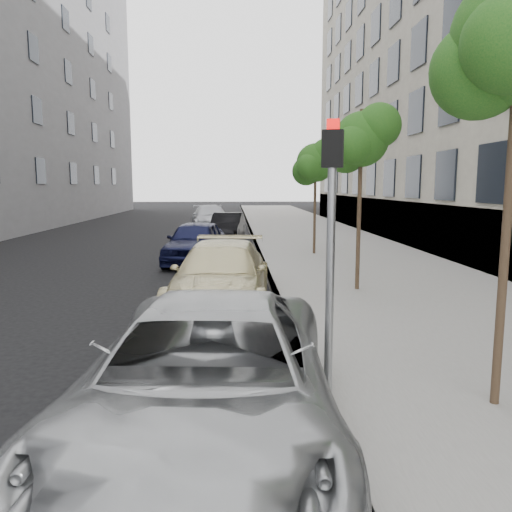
{
  "coord_description": "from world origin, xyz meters",
  "views": [
    {
      "loc": [
        0.16,
        -3.89,
        2.66
      ],
      "look_at": [
        0.54,
        4.27,
        1.5
      ],
      "focal_mm": 35.0,
      "sensor_mm": 36.0,
      "label": 1
    }
  ],
  "objects": [
    {
      "name": "ground",
      "position": [
        0.0,
        0.0,
        0.0
      ],
      "size": [
        160.0,
        160.0,
        0.0
      ],
      "primitive_type": "plane",
      "color": "black",
      "rests_on": "ground"
    },
    {
      "name": "sidewalk",
      "position": [
        4.3,
        24.0,
        0.07
      ],
      "size": [
        6.4,
        72.0,
        0.14
      ],
      "primitive_type": "cube",
      "color": "gray",
      "rests_on": "ground"
    },
    {
      "name": "curb",
      "position": [
        1.18,
        24.0,
        0.07
      ],
      "size": [
        0.15,
        72.0,
        0.14
      ],
      "primitive_type": "cube",
      "color": "#9E9B93",
      "rests_on": "ground"
    },
    {
      "name": "tree_mid",
      "position": [
        3.23,
        8.0,
        3.73
      ],
      "size": [
        1.65,
        1.45,
        4.41
      ],
      "color": "#38281C",
      "rests_on": "sidewalk"
    },
    {
      "name": "tree_far",
      "position": [
        3.23,
        14.5,
        3.49
      ],
      "size": [
        1.74,
        1.54,
        4.21
      ],
      "color": "#38281C",
      "rests_on": "sidewalk"
    },
    {
      "name": "signal_pole",
      "position": [
        1.3,
        1.84,
        2.17
      ],
      "size": [
        0.28,
        0.24,
        3.26
      ],
      "rotation": [
        0.0,
        0.0,
        -0.28
      ],
      "color": "#939699",
      "rests_on": "sidewalk"
    },
    {
      "name": "minivan",
      "position": [
        -0.1,
        0.84,
        0.74
      ],
      "size": [
        2.85,
        5.52,
        1.49
      ],
      "primitive_type": "imported",
      "rotation": [
        0.0,
        0.0,
        -0.07
      ],
      "color": "#A2A5A7",
      "rests_on": "ground"
    },
    {
      "name": "suv",
      "position": [
        -0.1,
        6.73,
        0.71
      ],
      "size": [
        2.4,
        5.07,
        1.43
      ],
      "primitive_type": "imported",
      "rotation": [
        0.0,
        0.0,
        -0.08
      ],
      "color": "beige",
      "rests_on": "ground"
    },
    {
      "name": "sedan_blue",
      "position": [
        -1.12,
        13.22,
        0.73
      ],
      "size": [
        2.24,
        4.49,
        1.47
      ],
      "primitive_type": "imported",
      "rotation": [
        0.0,
        0.0,
        -0.12
      ],
      "color": "black",
      "rests_on": "ground"
    },
    {
      "name": "sedan_black",
      "position": [
        -0.1,
        20.55,
        0.66
      ],
      "size": [
        1.87,
        4.17,
        1.33
      ],
      "primitive_type": "imported",
      "rotation": [
        0.0,
        0.0,
        -0.12
      ],
      "color": "black",
      "rests_on": "ground"
    },
    {
      "name": "sedan_rear",
      "position": [
        -1.15,
        25.74,
        0.75
      ],
      "size": [
        2.71,
        5.36,
        1.49
      ],
      "primitive_type": "imported",
      "rotation": [
        0.0,
        0.0,
        0.12
      ],
      "color": "#A8A9B0",
      "rests_on": "ground"
    }
  ]
}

